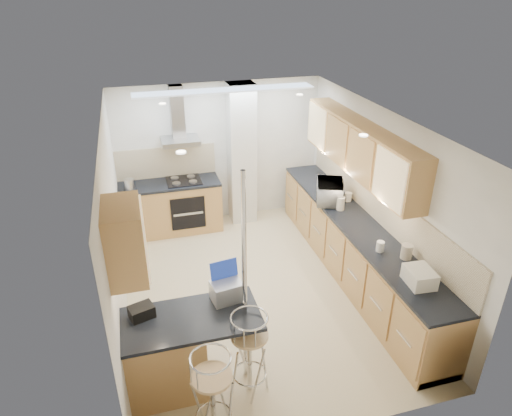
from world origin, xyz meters
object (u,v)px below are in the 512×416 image
object	(u,v)px
bar_stool_near	(213,396)
bar_stool_end	(250,354)
microwave	(330,192)
laptop	(227,291)
bread_bin	(420,277)

from	to	relation	value
bar_stool_near	bar_stool_end	xyz separation A→B (m)	(0.47, 0.43, 0.00)
bar_stool_near	bar_stool_end	distance (m)	0.64
microwave	laptop	world-z (taller)	microwave
microwave	bar_stool_end	size ratio (longest dim) A/B	0.57
bread_bin	microwave	bearing A→B (deg)	97.41
microwave	bar_stool_near	distance (m)	3.73
microwave	bar_stool_end	xyz separation A→B (m)	(-1.92, -2.38, -0.57)
microwave	bar_stool_near	bearing A→B (deg)	161.23
bread_bin	bar_stool_near	bearing A→B (deg)	-162.83
microwave	bar_stool_near	xyz separation A→B (m)	(-2.39, -2.81, -0.57)
microwave	bread_bin	distance (m)	2.25
bar_stool_end	bread_bin	size ratio (longest dim) A/B	2.87
microwave	laptop	size ratio (longest dim) A/B	1.80
bar_stool_near	bar_stool_end	size ratio (longest dim) A/B	1.00
bar_stool_near	bar_stool_end	world-z (taller)	bar_stool_end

